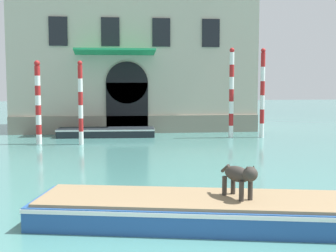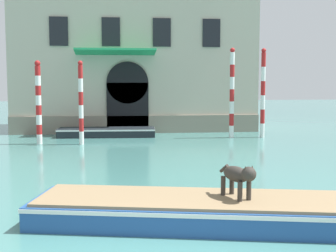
{
  "view_description": "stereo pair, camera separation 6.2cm",
  "coord_description": "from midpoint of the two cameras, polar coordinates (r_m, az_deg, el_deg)",
  "views": [
    {
      "loc": [
        -0.43,
        -5.21,
        2.93
      ],
      "look_at": [
        1.63,
        12.02,
        1.2
      ],
      "focal_mm": 50.0,
      "sensor_mm": 36.0,
      "label": 1
    },
    {
      "loc": [
        -0.37,
        -5.22,
        2.93
      ],
      "look_at": [
        1.63,
        12.02,
        1.2
      ],
      "focal_mm": 50.0,
      "sensor_mm": 36.0,
      "label": 2
    }
  ],
  "objects": [
    {
      "name": "mooring_pole_1",
      "position": [
        21.36,
        -10.49,
        2.83
      ],
      "size": [
        0.22,
        0.22,
        3.77
      ],
      "color": "white",
      "rests_on": "ground_plane"
    },
    {
      "name": "palazzo_left",
      "position": [
        28.83,
        -4.13,
        14.47
      ],
      "size": [
        13.63,
        7.4,
        14.71
      ],
      "color": "#BCB29E",
      "rests_on": "ground_plane"
    },
    {
      "name": "mooring_pole_0",
      "position": [
        24.07,
        11.57,
        3.99
      ],
      "size": [
        0.23,
        0.23,
        4.49
      ],
      "color": "white",
      "rests_on": "ground_plane"
    },
    {
      "name": "mooring_pole_3",
      "position": [
        21.94,
        -15.43,
        2.83
      ],
      "size": [
        0.26,
        0.26,
        3.79
      ],
      "color": "white",
      "rests_on": "ground_plane"
    },
    {
      "name": "boat_moored_near_palazzo",
      "position": [
        24.29,
        -7.4,
        -0.73
      ],
      "size": [
        5.01,
        1.71,
        0.44
      ],
      "rotation": [
        0.0,
        0.0,
        -0.05
      ],
      "color": "black",
      "rests_on": "ground_plane"
    },
    {
      "name": "mooring_pole_2",
      "position": [
        23.69,
        7.87,
        4.04
      ],
      "size": [
        0.24,
        0.24,
        4.5
      ],
      "color": "white",
      "rests_on": "ground_plane"
    },
    {
      "name": "dog_on_deck",
      "position": [
        9.52,
        8.75,
        -5.96
      ],
      "size": [
        0.59,
        1.03,
        0.72
      ],
      "rotation": [
        0.0,
        0.0,
        -1.18
      ],
      "color": "#332D28",
      "rests_on": "boat_foreground"
    },
    {
      "name": "boat_foreground",
      "position": [
        9.71,
        8.9,
        -10.15
      ],
      "size": [
        8.67,
        3.69,
        0.55
      ],
      "rotation": [
        0.0,
        0.0,
        -0.21
      ],
      "color": "#234C8C",
      "rests_on": "ground_plane"
    }
  ]
}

